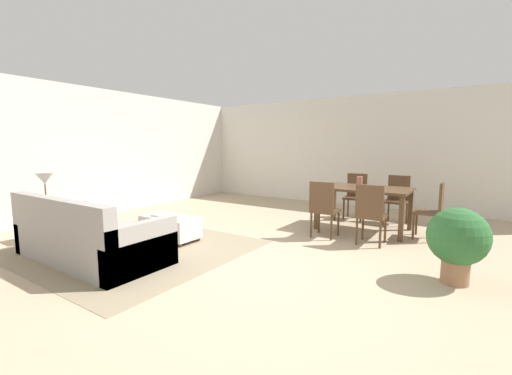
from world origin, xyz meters
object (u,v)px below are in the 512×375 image
(vase_centerpiece, at_px, (360,182))
(dining_chair_near_right, at_px, (371,211))
(table_lamp, at_px, (45,180))
(dining_chair_near_left, at_px, (323,206))
(couch, at_px, (88,238))
(ottoman_table, at_px, (170,226))
(book_on_ottoman, at_px, (161,215))
(dining_table, at_px, (364,193))
(dining_chair_far_left, at_px, (356,193))
(side_table, at_px, (47,213))
(dining_chair_far_right, at_px, (397,196))
(dining_chair_head_east, at_px, (434,207))
(potted_plant, at_px, (458,239))

(vase_centerpiece, bearing_deg, dining_chair_near_right, -64.05)
(table_lamp, relative_size, dining_chair_near_left, 0.57)
(couch, bearing_deg, ottoman_table, 81.34)
(vase_centerpiece, xyz_separation_m, book_on_ottoman, (-2.40, -2.45, -0.45))
(dining_table, xyz_separation_m, dining_chair_far_left, (-0.41, 0.88, -0.15))
(side_table, bearing_deg, dining_table, 41.22)
(dining_chair_near_left, xyz_separation_m, book_on_ottoman, (-2.10, -1.54, -0.12))
(dining_chair_far_right, height_order, dining_chair_head_east, same)
(dining_chair_far_right, bearing_deg, dining_chair_far_left, 178.96)
(potted_plant, bearing_deg, couch, -156.26)
(dining_chair_near_right, distance_m, vase_centerpiece, 1.07)
(dining_table, distance_m, dining_chair_head_east, 1.11)
(side_table, xyz_separation_m, dining_chair_far_right, (4.32, 4.31, 0.08))
(couch, xyz_separation_m, dining_chair_far_left, (2.13, 4.46, 0.24))
(dining_table, bearing_deg, dining_chair_head_east, -0.74)
(dining_chair_far_right, distance_m, vase_centerpiece, 1.03)
(dining_chair_near_right, xyz_separation_m, dining_chair_far_right, (0.04, 1.75, 0.00))
(dining_chair_far_right, bearing_deg, dining_table, -114.44)
(dining_chair_far_left, bearing_deg, dining_chair_far_right, -1.04)
(dining_chair_head_east, bearing_deg, couch, -135.65)
(couch, xyz_separation_m, book_on_ottoman, (0.06, 1.15, 0.12))
(side_table, height_order, potted_plant, potted_plant)
(table_lamp, bearing_deg, vase_centerpiece, 42.10)
(ottoman_table, bearing_deg, dining_chair_head_east, 34.11)
(side_table, bearing_deg, ottoman_table, 34.62)
(dining_chair_near_right, height_order, dining_chair_far_left, same)
(dining_chair_head_east, height_order, potted_plant, dining_chair_head_east)
(dining_table, xyz_separation_m, book_on_ottoman, (-2.49, -2.43, -0.27))
(table_lamp, xyz_separation_m, dining_chair_near_left, (3.54, 2.55, -0.44))
(dining_chair_far_left, xyz_separation_m, book_on_ottoman, (-2.08, -3.31, -0.12))
(couch, relative_size, dining_chair_far_right, 2.36)
(table_lamp, height_order, dining_chair_near_right, table_lamp)
(dining_chair_near_left, bearing_deg, dining_table, 66.44)
(dining_chair_near_right, relative_size, potted_plant, 1.11)
(dining_table, relative_size, dining_chair_near_left, 1.66)
(table_lamp, height_order, vase_centerpiece, table_lamp)
(couch, xyz_separation_m, ottoman_table, (0.19, 1.22, -0.06))
(ottoman_table, xyz_separation_m, dining_chair_near_right, (2.71, 1.47, 0.30))
(ottoman_table, distance_m, dining_chair_far_left, 3.79)
(side_table, distance_m, dining_chair_far_right, 6.10)
(dining_chair_head_east, relative_size, potted_plant, 1.11)
(couch, relative_size, book_on_ottoman, 8.36)
(couch, relative_size, dining_chair_near_right, 2.36)
(couch, relative_size, dining_chair_far_left, 2.36)
(dining_chair_near_left, relative_size, dining_chair_far_left, 1.00)
(couch, height_order, vase_centerpiece, vase_centerpiece)
(couch, relative_size, potted_plant, 2.61)
(side_table, bearing_deg, table_lamp, 0.00)
(ottoman_table, height_order, dining_chair_near_right, dining_chair_near_right)
(dining_table, height_order, vase_centerpiece, vase_centerpiece)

